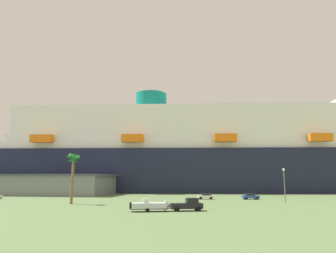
% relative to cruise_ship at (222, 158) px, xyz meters
% --- Properties ---
extents(ground_plane, '(600.00, 600.00, 0.00)m').
position_rel_cruise_ship_xyz_m(ground_plane, '(-19.39, -32.81, -14.08)').
color(ground_plane, '#567042').
extents(cruise_ship, '(236.32, 51.83, 53.80)m').
position_rel_cruise_ship_xyz_m(cruise_ship, '(0.00, 0.00, 0.00)').
color(cruise_ship, '#191E38').
rests_on(cruise_ship, ground_plane).
extents(terminal_building, '(51.30, 24.52, 6.85)m').
position_rel_cruise_ship_xyz_m(terminal_building, '(-64.60, -30.02, -10.63)').
color(terminal_building, slate).
rests_on(terminal_building, ground_plane).
extents(pickup_truck, '(5.92, 3.35, 2.20)m').
position_rel_cruise_ship_xyz_m(pickup_truck, '(-11.79, -76.84, -13.04)').
color(pickup_truck, black).
rests_on(pickup_truck, ground_plane).
extents(small_boat_on_trailer, '(8.10, 3.64, 2.15)m').
position_rel_cruise_ship_xyz_m(small_boat_on_trailer, '(-17.71, -78.34, -13.12)').
color(small_boat_on_trailer, '#595960').
rests_on(small_boat_on_trailer, ground_plane).
extents(palm_tree, '(3.30, 3.08, 11.06)m').
position_rel_cruise_ship_xyz_m(palm_tree, '(-37.87, -65.47, -5.50)').
color(palm_tree, brown).
rests_on(palm_tree, ground_plane).
extents(street_lamp, '(0.56, 0.56, 7.84)m').
position_rel_cruise_ship_xyz_m(street_lamp, '(9.85, -57.60, -8.96)').
color(street_lamp, slate).
rests_on(street_lamp, ground_plane).
extents(parked_car_white_van, '(4.43, 2.54, 1.58)m').
position_rel_cruise_ship_xyz_m(parked_car_white_van, '(-8.17, -47.21, -13.25)').
color(parked_car_white_van, white).
rests_on(parked_car_white_van, ground_plane).
extents(parked_car_blue_suv, '(4.64, 2.76, 1.58)m').
position_rel_cruise_ship_xyz_m(parked_car_blue_suv, '(3.66, -46.75, -13.25)').
color(parked_car_blue_suv, '#264C99').
rests_on(parked_car_blue_suv, ground_plane).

